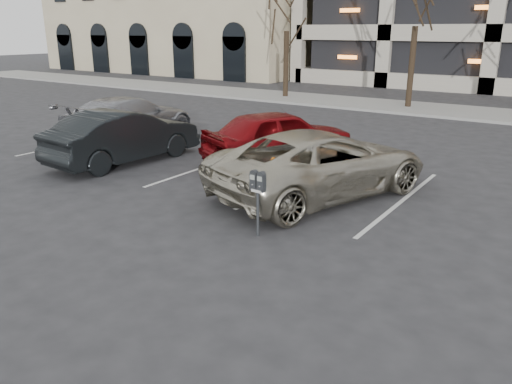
# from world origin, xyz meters

# --- Properties ---
(ground) EXTENTS (140.00, 140.00, 0.00)m
(ground) POSITION_xyz_m (0.00, 0.00, 0.00)
(ground) COLOR #28282B
(ground) RESTS_ON ground
(sidewalk) EXTENTS (80.00, 4.00, 0.12)m
(sidewalk) POSITION_xyz_m (0.00, 16.00, 0.06)
(sidewalk) COLOR gray
(sidewalk) RESTS_ON ground
(stall_lines) EXTENTS (16.90, 5.20, 0.00)m
(stall_lines) POSITION_xyz_m (-1.40, 2.30, 0.01)
(stall_lines) COLOR silver
(stall_lines) RESTS_ON ground
(parking_meter) EXTENTS (0.33, 0.15, 1.25)m
(parking_meter) POSITION_xyz_m (-0.18, -1.20, 0.96)
(parking_meter) COLOR black
(parking_meter) RESTS_ON ground
(suv_silver) EXTENTS (4.21, 6.01, 1.53)m
(suv_silver) POSITION_xyz_m (-0.37, 1.69, 0.76)
(suv_silver) COLOR #B3AC98
(suv_silver) RESTS_ON ground
(car_red) EXTENTS (3.55, 4.90, 1.55)m
(car_red) POSITION_xyz_m (-2.77, 3.71, 0.77)
(car_red) COLOR maroon
(car_red) RESTS_ON ground
(car_dark) EXTENTS (1.91, 4.73, 1.53)m
(car_dark) POSITION_xyz_m (-6.51, 1.19, 0.76)
(car_dark) COLOR black
(car_dark) RESTS_ON ground
(car_silver) EXTENTS (2.17, 5.16, 1.49)m
(car_silver) POSITION_xyz_m (-8.88, 3.55, 0.74)
(car_silver) COLOR #929399
(car_silver) RESTS_ON ground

